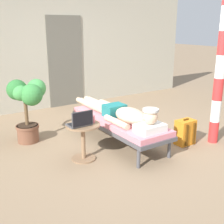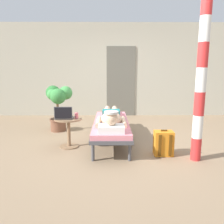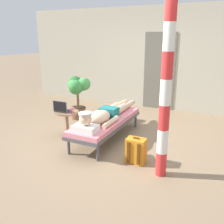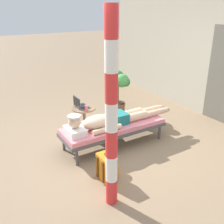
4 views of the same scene
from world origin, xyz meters
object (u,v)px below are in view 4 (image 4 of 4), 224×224
object	(u,v)px
side_table	(84,116)
laptop	(80,105)
drink_glass	(86,108)
potted_plant	(117,87)
backpack	(107,168)
lounge_chair	(114,127)
person_reclining	(110,120)
porch_post	(111,117)

from	to	relation	value
side_table	laptop	world-z (taller)	laptop
laptop	drink_glass	distance (m)	0.21
side_table	laptop	distance (m)	0.24
potted_plant	backpack	bearing A→B (deg)	-35.89
lounge_chair	backpack	world-z (taller)	backpack
person_reclining	laptop	distance (m)	0.84
laptop	potted_plant	xyz separation A→B (m)	(-0.36, 1.11, 0.09)
drink_glass	lounge_chair	bearing A→B (deg)	21.69
drink_glass	backpack	distance (m)	1.55
side_table	potted_plant	bearing A→B (deg)	111.63
laptop	backpack	world-z (taller)	laptop
backpack	porch_post	world-z (taller)	porch_post
drink_glass	potted_plant	size ratio (longest dim) A/B	0.10
drink_glass	potted_plant	world-z (taller)	potted_plant
person_reclining	side_table	bearing A→B (deg)	-169.28
laptop	drink_glass	xyz separation A→B (m)	(0.21, 0.04, -0.01)
laptop	backpack	distance (m)	1.74
side_table	porch_post	distance (m)	2.31
laptop	potted_plant	distance (m)	1.17
laptop	porch_post	size ratio (longest dim) A/B	0.13
lounge_chair	person_reclining	bearing A→B (deg)	-90.00
lounge_chair	laptop	world-z (taller)	laptop
laptop	porch_post	bearing A→B (deg)	-14.62
person_reclining	porch_post	world-z (taller)	porch_post
lounge_chair	potted_plant	xyz separation A→B (m)	(-1.18, 0.83, 0.33)
lounge_chair	potted_plant	distance (m)	1.47
backpack	side_table	bearing A→B (deg)	165.75
drink_glass	backpack	world-z (taller)	drink_glass
laptop	porch_post	xyz separation A→B (m)	(2.12, -0.55, 0.64)
person_reclining	drink_glass	world-z (taller)	person_reclining
lounge_chair	porch_post	xyz separation A→B (m)	(1.30, -0.83, 0.88)
side_table	backpack	world-z (taller)	side_table
side_table	laptop	bearing A→B (deg)	-139.48
side_table	porch_post	xyz separation A→B (m)	(2.06, -0.60, 0.87)
backpack	porch_post	distance (m)	1.14
side_table	drink_glass	bearing A→B (deg)	-5.34
side_table	drink_glass	size ratio (longest dim) A/B	5.02
person_reclining	side_table	xyz separation A→B (m)	(-0.76, -0.14, -0.16)
lounge_chair	porch_post	bearing A→B (deg)	-32.62
backpack	laptop	bearing A→B (deg)	167.92
drink_glass	porch_post	bearing A→B (deg)	-17.17
lounge_chair	person_reclining	xyz separation A→B (m)	(0.00, -0.08, 0.17)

